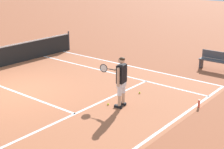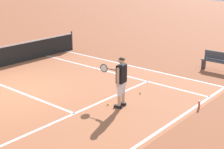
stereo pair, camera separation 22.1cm
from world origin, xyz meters
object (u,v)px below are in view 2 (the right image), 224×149
tennis_player (121,78)px  water_bottle (199,104)px  tennis_ball_near_feet (108,104)px  tennis_ball_by_baseline (140,93)px  courtside_bench (218,61)px

tennis_player → water_bottle: (1.57, -2.08, -0.86)m
tennis_ball_near_feet → tennis_ball_by_baseline: (1.57, -0.22, 0.00)m
courtside_bench → water_bottle: size_ratio=5.25×
tennis_ball_near_feet → tennis_ball_by_baseline: 1.58m
tennis_player → tennis_ball_by_baseline: 1.69m
tennis_player → water_bottle: 2.74m
tennis_player → tennis_ball_by_baseline: size_ratio=25.95×
tennis_ball_near_feet → water_bottle: bearing=-54.7°
water_bottle → courtside_bench: bearing=16.0°
tennis_ball_by_baseline → courtside_bench: (4.63, -0.98, 0.42)m
courtside_bench → tennis_ball_near_feet: bearing=169.1°
tennis_player → tennis_ball_by_baseline: bearing=7.1°
courtside_bench → water_bottle: (-4.45, -1.28, -0.32)m
water_bottle → tennis_ball_by_baseline: bearing=94.7°
tennis_player → courtside_bench: tennis_player is taller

